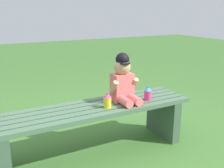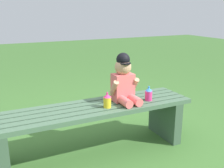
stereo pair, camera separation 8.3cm
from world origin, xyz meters
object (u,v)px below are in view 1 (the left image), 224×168
child_figure (123,81)px  sippy_cup_left (107,100)px  sippy_cup_right (148,93)px  park_bench (94,122)px

child_figure → sippy_cup_left: size_ratio=3.26×
child_figure → sippy_cup_right: size_ratio=3.26×
park_bench → child_figure: bearing=1.9°
sippy_cup_left → sippy_cup_right: bearing=0.0°
sippy_cup_left → sippy_cup_right: 0.38m
sippy_cup_left → sippy_cup_right: (0.38, 0.00, 0.00)m
sippy_cup_right → park_bench: bearing=172.0°
park_bench → sippy_cup_left: (0.09, -0.07, 0.19)m
sippy_cup_left → sippy_cup_right: size_ratio=1.00×
park_bench → sippy_cup_right: (0.47, -0.07, 0.19)m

